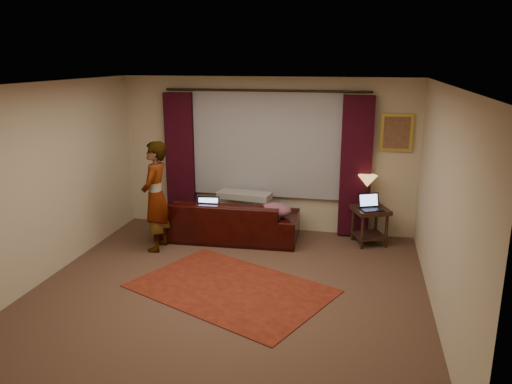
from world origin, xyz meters
TOP-DOWN VIEW (x-y plane):
  - floor at (0.00, 0.00)m, footprint 5.00×5.00m
  - ceiling at (0.00, 0.00)m, footprint 5.00×5.00m
  - wall_back at (0.00, 2.50)m, footprint 5.00×0.02m
  - wall_front at (0.00, -2.50)m, footprint 5.00×0.02m
  - wall_left at (-2.50, 0.00)m, footprint 0.02×5.00m
  - wall_right at (2.50, 0.00)m, footprint 0.02×5.00m
  - sheer_curtain at (0.00, 2.44)m, footprint 2.50×0.05m
  - drape_left at (-1.50, 2.39)m, footprint 0.50×0.14m
  - drape_right at (1.50, 2.39)m, footprint 0.50×0.14m
  - curtain_rod at (0.00, 2.39)m, footprint 0.04×0.04m
  - picture_frame at (2.10, 2.47)m, footprint 0.50×0.04m
  - sofa at (-0.50, 1.85)m, footprint 2.31×1.07m
  - throw_blanket at (-0.30, 2.13)m, footprint 0.92×0.46m
  - clothing_pile at (0.30, 1.73)m, footprint 0.58×0.49m
  - laptop_sofa at (-0.79, 1.62)m, footprint 0.41×0.43m
  - area_rug at (0.02, 0.04)m, footprint 2.88×2.48m
  - end_table at (1.76, 2.09)m, footprint 0.68×0.68m
  - tiffany_lamp at (1.69, 2.23)m, footprint 0.41×0.41m
  - laptop_table at (1.78, 1.98)m, footprint 0.45×0.47m
  - person at (-1.46, 1.17)m, footprint 0.52×0.52m

SIDE VIEW (x-z plane):
  - floor at x=0.00m, z-range -0.01..0.00m
  - area_rug at x=0.02m, z-range 0.00..0.01m
  - end_table at x=1.76m, z-range 0.00..0.60m
  - sofa at x=-0.50m, z-range 0.00..0.92m
  - clothing_pile at x=0.30m, z-range 0.46..0.68m
  - laptop_sofa at x=-0.79m, z-range 0.46..0.72m
  - laptop_table at x=1.78m, z-range 0.60..0.84m
  - tiffany_lamp at x=1.69m, z-range 0.60..1.09m
  - person at x=-1.46m, z-range 0.00..1.70m
  - throw_blanket at x=-0.30m, z-range 0.87..0.98m
  - drape_left at x=-1.50m, z-range 0.03..2.33m
  - drape_right at x=1.50m, z-range 0.03..2.33m
  - wall_back at x=0.00m, z-range 0.00..2.60m
  - wall_front at x=0.00m, z-range 0.00..2.60m
  - wall_left at x=-2.50m, z-range 0.00..2.60m
  - wall_right at x=2.50m, z-range 0.00..2.60m
  - sheer_curtain at x=0.00m, z-range 0.60..2.40m
  - picture_frame at x=2.10m, z-range 1.45..2.05m
  - curtain_rod at x=0.00m, z-range 0.68..4.08m
  - ceiling at x=0.00m, z-range 2.59..2.61m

